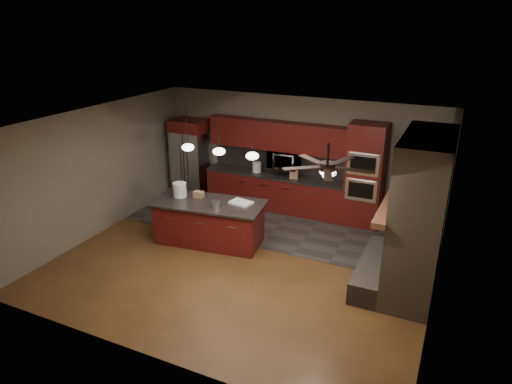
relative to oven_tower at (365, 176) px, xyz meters
The scene contains 22 objects.
ground 3.40m from the oven_tower, 122.27° to the right, with size 7.00×7.00×0.00m, color brown.
ceiling 3.57m from the oven_tower, 122.27° to the right, with size 7.00×6.00×0.02m, color white.
back_wall 1.74m from the oven_tower, 169.75° to the left, with size 7.00×0.02×2.80m, color #70685A.
right_wall 3.25m from the oven_tower, 56.24° to the right, with size 0.02×6.00×2.80m, color #70685A.
left_wall 5.86m from the oven_tower, 152.62° to the right, with size 0.02×6.00×2.80m, color #70685A.
slate_tile_patch 2.26m from the oven_tower, 152.30° to the right, with size 7.00×2.40×0.01m, color #383632.
fireplace_column 2.66m from the oven_tower, 59.73° to the right, with size 1.30×2.10×2.80m.
back_cabinetry 2.20m from the oven_tower, behind, with size 3.59×0.64×2.20m.
oven_tower is the anchor object (origin of this frame).
microwave 1.98m from the oven_tower, behind, with size 0.73×0.41×0.50m, color silver.
refrigerator 4.55m from the oven_tower, behind, with size 0.89×0.75×2.07m.
kitchen_island 3.63m from the oven_tower, 140.37° to the right, with size 2.45×1.35×0.92m.
white_bucket 4.12m from the oven_tower, 147.04° to the right, with size 0.28×0.28×0.31m, color silver.
paint_can 3.47m from the oven_tower, 135.67° to the right, with size 0.19×0.19×0.13m, color #B3B3B8.
paint_tray 2.93m from the oven_tower, 135.53° to the right, with size 0.44×0.31×0.04m, color white.
cardboard_box 3.73m from the oven_tower, 145.48° to the right, with size 0.20×0.15×0.13m, color #936C4C.
counter_bucket 2.68m from the oven_tower, behind, with size 0.22×0.22×0.25m, color silver.
counter_box 1.68m from the oven_tower, behind, with size 0.20×0.15×0.22m, color #A67855.
pendant_left 3.97m from the oven_tower, 149.26° to the right, with size 0.26×0.26×0.92m.
pendant_center 3.37m from the oven_tower, 142.53° to the right, with size 0.26×0.26×0.92m.
pendant_right 2.83m from the oven_tower, 132.87° to the right, with size 0.26×0.26×0.92m.
ceiling_fan 3.72m from the oven_tower, 88.36° to the right, with size 1.27×1.33×0.41m.
Camera 1 is at (3.56, -7.11, 4.54)m, focal length 32.00 mm.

